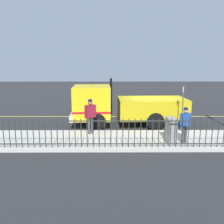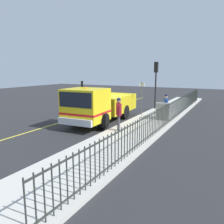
% 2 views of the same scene
% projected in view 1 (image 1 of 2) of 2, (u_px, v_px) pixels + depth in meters
% --- Properties ---
extents(ground_plane, '(59.68, 59.68, 0.00)m').
position_uv_depth(ground_plane, '(153.00, 124.00, 14.65)').
color(ground_plane, '#2B2B2D').
rests_on(ground_plane, ground).
extents(sidewalk_slab, '(2.81, 27.13, 0.14)m').
position_uv_depth(sidewalk_slab, '(164.00, 140.00, 11.57)').
color(sidewalk_slab, beige).
rests_on(sidewalk_slab, ground).
extents(lane_marking, '(0.12, 24.42, 0.01)m').
position_uv_depth(lane_marking, '(148.00, 116.00, 16.70)').
color(lane_marking, yellow).
rests_on(lane_marking, ground).
extents(work_truck, '(2.48, 6.72, 2.69)m').
position_uv_depth(work_truck, '(118.00, 104.00, 14.15)').
color(work_truck, yellow).
rests_on(work_truck, ground).
extents(worker_standing, '(0.47, 0.55, 1.77)m').
position_uv_depth(worker_standing, '(90.00, 113.00, 12.08)').
color(worker_standing, maroon).
rests_on(worker_standing, sidewalk_slab).
extents(pedestrian_distant, '(0.39, 0.56, 1.63)m').
position_uv_depth(pedestrian_distant, '(185.00, 121.00, 10.75)').
color(pedestrian_distant, '#264C99').
rests_on(pedestrian_distant, sidewalk_slab).
extents(iron_fence, '(0.04, 23.10, 1.25)m').
position_uv_depth(iron_fence, '(171.00, 133.00, 10.27)').
color(iron_fence, '#2D332D').
rests_on(iron_fence, sidewalk_slab).
extents(utility_cabinet, '(0.80, 0.37, 1.12)m').
position_uv_depth(utility_cabinet, '(171.00, 130.00, 10.89)').
color(utility_cabinet, gray).
rests_on(utility_cabinet, sidewalk_slab).
extents(traffic_cone, '(0.42, 0.42, 0.60)m').
position_uv_depth(traffic_cone, '(131.00, 114.00, 16.14)').
color(traffic_cone, orange).
rests_on(traffic_cone, ground).
extents(street_sign, '(0.48, 0.21, 2.38)m').
position_uv_depth(street_sign, '(183.00, 103.00, 12.48)').
color(street_sign, '#4C4C4C').
rests_on(street_sign, sidewalk_slab).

